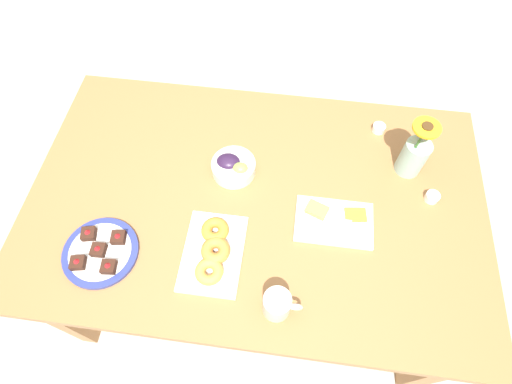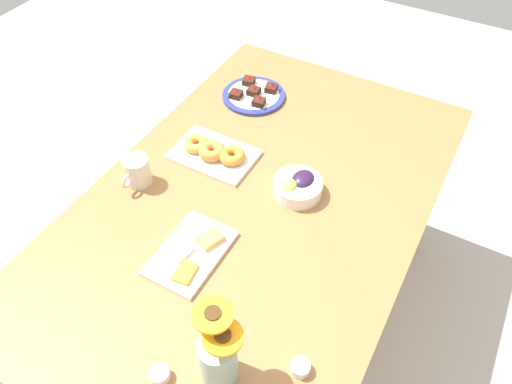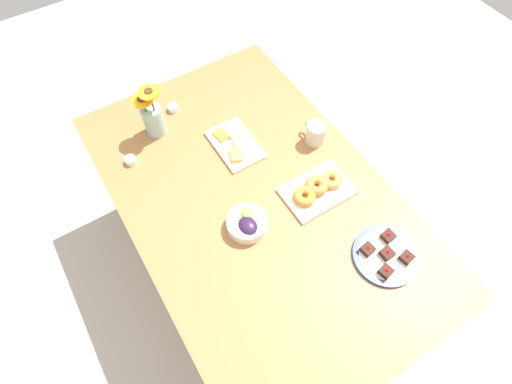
{
  "view_description": "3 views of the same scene",
  "coord_description": "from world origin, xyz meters",
  "px_view_note": "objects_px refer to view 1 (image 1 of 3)",
  "views": [
    {
      "loc": [
        0.09,
        -0.68,
        1.96
      ],
      "look_at": [
        0.0,
        0.0,
        0.78
      ],
      "focal_mm": 28.0,
      "sensor_mm": 36.0,
      "label": 1
    },
    {
      "loc": [
        0.92,
        0.51,
        1.91
      ],
      "look_at": [
        0.0,
        0.0,
        0.78
      ],
      "focal_mm": 35.0,
      "sensor_mm": 36.0,
      "label": 2
    },
    {
      "loc": [
        -0.7,
        0.44,
        2.13
      ],
      "look_at": [
        0.0,
        0.0,
        0.78
      ],
      "focal_mm": 28.0,
      "sensor_mm": 36.0,
      "label": 3
    }
  ],
  "objects_px": {
    "cheese_platter": "(334,221)",
    "grape_bowl": "(233,167)",
    "flower_vase": "(414,154)",
    "jam_cup_berry": "(379,128)",
    "jam_cup_honey": "(432,197)",
    "dining_table": "(256,209)",
    "coffee_mug": "(277,304)",
    "croissant_platter": "(213,251)",
    "dessert_plate": "(100,252)"
  },
  "relations": [
    {
      "from": "cheese_platter",
      "to": "grape_bowl",
      "type": "bearing_deg",
      "value": 156.59
    },
    {
      "from": "grape_bowl",
      "to": "flower_vase",
      "type": "xyz_separation_m",
      "value": [
        0.62,
        0.09,
        0.06
      ]
    },
    {
      "from": "grape_bowl",
      "to": "flower_vase",
      "type": "relative_size",
      "value": 0.62
    },
    {
      "from": "grape_bowl",
      "to": "jam_cup_berry",
      "type": "distance_m",
      "value": 0.59
    },
    {
      "from": "jam_cup_honey",
      "to": "grape_bowl",
      "type": "bearing_deg",
      "value": 178.02
    },
    {
      "from": "jam_cup_berry",
      "to": "flower_vase",
      "type": "xyz_separation_m",
      "value": [
        0.1,
        -0.17,
        0.07
      ]
    },
    {
      "from": "dining_table",
      "to": "flower_vase",
      "type": "height_order",
      "value": "flower_vase"
    },
    {
      "from": "dining_table",
      "to": "jam_cup_honey",
      "type": "xyz_separation_m",
      "value": [
        0.61,
        0.08,
        0.1
      ]
    },
    {
      "from": "cheese_platter",
      "to": "flower_vase",
      "type": "bearing_deg",
      "value": 44.84
    },
    {
      "from": "jam_cup_honey",
      "to": "coffee_mug",
      "type": "bearing_deg",
      "value": -137.79
    },
    {
      "from": "cheese_platter",
      "to": "coffee_mug",
      "type": "bearing_deg",
      "value": -117.09
    },
    {
      "from": "dining_table",
      "to": "croissant_platter",
      "type": "xyz_separation_m",
      "value": [
        -0.11,
        -0.22,
        0.11
      ]
    },
    {
      "from": "croissant_platter",
      "to": "jam_cup_berry",
      "type": "height_order",
      "value": "croissant_platter"
    },
    {
      "from": "jam_cup_honey",
      "to": "jam_cup_berry",
      "type": "relative_size",
      "value": 1.0
    },
    {
      "from": "croissant_platter",
      "to": "jam_cup_berry",
      "type": "distance_m",
      "value": 0.79
    },
    {
      "from": "dessert_plate",
      "to": "flower_vase",
      "type": "distance_m",
      "value": 1.1
    },
    {
      "from": "grape_bowl",
      "to": "cheese_platter",
      "type": "xyz_separation_m",
      "value": [
        0.37,
        -0.16,
        -0.02
      ]
    },
    {
      "from": "croissant_platter",
      "to": "flower_vase",
      "type": "xyz_separation_m",
      "value": [
        0.64,
        0.42,
        0.07
      ]
    },
    {
      "from": "flower_vase",
      "to": "coffee_mug",
      "type": "bearing_deg",
      "value": -126.23
    },
    {
      "from": "coffee_mug",
      "to": "grape_bowl",
      "type": "height_order",
      "value": "coffee_mug"
    },
    {
      "from": "coffee_mug",
      "to": "cheese_platter",
      "type": "relative_size",
      "value": 0.45
    },
    {
      "from": "grape_bowl",
      "to": "dessert_plate",
      "type": "distance_m",
      "value": 0.53
    },
    {
      "from": "grape_bowl",
      "to": "croissant_platter",
      "type": "height_order",
      "value": "grape_bowl"
    },
    {
      "from": "dessert_plate",
      "to": "flower_vase",
      "type": "bearing_deg",
      "value": 24.98
    },
    {
      "from": "cheese_platter",
      "to": "dessert_plate",
      "type": "distance_m",
      "value": 0.77
    },
    {
      "from": "cheese_platter",
      "to": "croissant_platter",
      "type": "relative_size",
      "value": 0.93
    },
    {
      "from": "coffee_mug",
      "to": "jam_cup_berry",
      "type": "height_order",
      "value": "coffee_mug"
    },
    {
      "from": "grape_bowl",
      "to": "dessert_plate",
      "type": "height_order",
      "value": "grape_bowl"
    },
    {
      "from": "jam_cup_berry",
      "to": "dining_table",
      "type": "bearing_deg",
      "value": -140.07
    },
    {
      "from": "croissant_platter",
      "to": "grape_bowl",
      "type": "bearing_deg",
      "value": 87.88
    },
    {
      "from": "croissant_platter",
      "to": "dessert_plate",
      "type": "xyz_separation_m",
      "value": [
        -0.36,
        -0.05,
        -0.01
      ]
    },
    {
      "from": "grape_bowl",
      "to": "croissant_platter",
      "type": "bearing_deg",
      "value": -92.12
    },
    {
      "from": "grape_bowl",
      "to": "jam_cup_honey",
      "type": "relative_size",
      "value": 3.27
    },
    {
      "from": "grape_bowl",
      "to": "jam_cup_berry",
      "type": "relative_size",
      "value": 3.27
    },
    {
      "from": "croissant_platter",
      "to": "dessert_plate",
      "type": "height_order",
      "value": "dessert_plate"
    },
    {
      "from": "dining_table",
      "to": "dessert_plate",
      "type": "height_order",
      "value": "dessert_plate"
    },
    {
      "from": "dining_table",
      "to": "flower_vase",
      "type": "xyz_separation_m",
      "value": [
        0.53,
        0.19,
        0.17
      ]
    },
    {
      "from": "grape_bowl",
      "to": "jam_cup_honey",
      "type": "distance_m",
      "value": 0.7
    },
    {
      "from": "dining_table",
      "to": "jam_cup_honey",
      "type": "bearing_deg",
      "value": 7.08
    },
    {
      "from": "dessert_plate",
      "to": "coffee_mug",
      "type": "bearing_deg",
      "value": -9.97
    },
    {
      "from": "jam_cup_honey",
      "to": "jam_cup_berry",
      "type": "bearing_deg",
      "value": 121.92
    },
    {
      "from": "cheese_platter",
      "to": "dining_table",
      "type": "bearing_deg",
      "value": 167.63
    },
    {
      "from": "croissant_platter",
      "to": "jam_cup_honey",
      "type": "bearing_deg",
      "value": 22.75
    },
    {
      "from": "dining_table",
      "to": "coffee_mug",
      "type": "relative_size",
      "value": 13.57
    },
    {
      "from": "jam_cup_berry",
      "to": "cheese_platter",
      "type": "bearing_deg",
      "value": -110.53
    },
    {
      "from": "dessert_plate",
      "to": "flower_vase",
      "type": "height_order",
      "value": "flower_vase"
    },
    {
      "from": "coffee_mug",
      "to": "jam_cup_berry",
      "type": "distance_m",
      "value": 0.8
    },
    {
      "from": "dining_table",
      "to": "dessert_plate",
      "type": "bearing_deg",
      "value": -150.07
    },
    {
      "from": "cheese_platter",
      "to": "jam_cup_berry",
      "type": "xyz_separation_m",
      "value": [
        0.16,
        0.42,
        0.01
      ]
    },
    {
      "from": "dining_table",
      "to": "cheese_platter",
      "type": "xyz_separation_m",
      "value": [
        0.27,
        -0.06,
        0.1
      ]
    }
  ]
}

